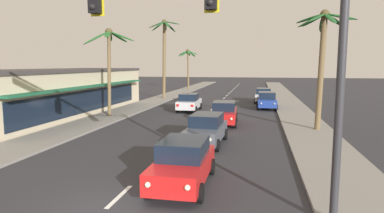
{
  "coord_description": "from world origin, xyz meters",
  "views": [
    {
      "loc": [
        4.51,
        -9.14,
        4.39
      ],
      "look_at": [
        1.06,
        8.0,
        2.2
      ],
      "focal_mm": 31.23,
      "sensor_mm": 36.0,
      "label": 1
    }
  ],
  "objects_px": {
    "sedan_fifth_in_queue": "(224,113)",
    "palm_right_second": "(323,44)",
    "palm_left_farthest": "(188,58)",
    "traffic_signal_mast": "(221,25)",
    "sedan_oncoming_far": "(189,102)",
    "palm_left_second": "(109,50)",
    "sedan_lead_at_stop_bar": "(183,162)",
    "storefront_strip_left": "(51,93)",
    "sedan_third_in_queue": "(206,129)",
    "sedan_parked_mid_kerb": "(267,100)",
    "sedan_parked_nearest_kerb": "(264,95)",
    "palm_left_third": "(164,46)"
  },
  "relations": [
    {
      "from": "sedan_oncoming_far",
      "to": "sedan_third_in_queue",
      "type": "bearing_deg",
      "value": -74.13
    },
    {
      "from": "sedan_fifth_in_queue",
      "to": "palm_left_second",
      "type": "bearing_deg",
      "value": 171.89
    },
    {
      "from": "sedan_third_in_queue",
      "to": "sedan_parked_nearest_kerb",
      "type": "distance_m",
      "value": 21.91
    },
    {
      "from": "traffic_signal_mast",
      "to": "sedan_oncoming_far",
      "type": "height_order",
      "value": "traffic_signal_mast"
    },
    {
      "from": "palm_left_farthest",
      "to": "sedan_oncoming_far",
      "type": "bearing_deg",
      "value": -77.64
    },
    {
      "from": "palm_right_second",
      "to": "palm_left_third",
      "type": "bearing_deg",
      "value": 130.82
    },
    {
      "from": "sedan_oncoming_far",
      "to": "storefront_strip_left",
      "type": "xyz_separation_m",
      "value": [
        -10.95,
        -5.41,
        1.16
      ]
    },
    {
      "from": "palm_left_second",
      "to": "sedan_lead_at_stop_bar",
      "type": "bearing_deg",
      "value": -56.35
    },
    {
      "from": "sedan_fifth_in_queue",
      "to": "palm_right_second",
      "type": "height_order",
      "value": "palm_right_second"
    },
    {
      "from": "palm_left_farthest",
      "to": "palm_right_second",
      "type": "xyz_separation_m",
      "value": [
        16.18,
        -34.06,
        0.19
      ]
    },
    {
      "from": "sedan_lead_at_stop_bar",
      "to": "sedan_fifth_in_queue",
      "type": "bearing_deg",
      "value": 89.38
    },
    {
      "from": "palm_left_third",
      "to": "palm_right_second",
      "type": "height_order",
      "value": "palm_left_third"
    },
    {
      "from": "sedan_lead_at_stop_bar",
      "to": "storefront_strip_left",
      "type": "height_order",
      "value": "storefront_strip_left"
    },
    {
      "from": "sedan_third_in_queue",
      "to": "sedan_fifth_in_queue",
      "type": "relative_size",
      "value": 1.0
    },
    {
      "from": "sedan_parked_nearest_kerb",
      "to": "sedan_parked_mid_kerb",
      "type": "distance_m",
      "value": 5.5
    },
    {
      "from": "palm_left_farthest",
      "to": "sedan_parked_nearest_kerb",
      "type": "bearing_deg",
      "value": -53.78
    },
    {
      "from": "traffic_signal_mast",
      "to": "sedan_parked_mid_kerb",
      "type": "height_order",
      "value": "traffic_signal_mast"
    },
    {
      "from": "sedan_fifth_in_queue",
      "to": "palm_left_farthest",
      "type": "relative_size",
      "value": 0.64
    },
    {
      "from": "sedan_third_in_queue",
      "to": "palm_left_second",
      "type": "distance_m",
      "value": 13.13
    },
    {
      "from": "palm_left_second",
      "to": "palm_left_farthest",
      "type": "distance_m",
      "value": 31.22
    },
    {
      "from": "traffic_signal_mast",
      "to": "sedan_parked_nearest_kerb",
      "type": "height_order",
      "value": "traffic_signal_mast"
    },
    {
      "from": "sedan_oncoming_far",
      "to": "palm_left_second",
      "type": "bearing_deg",
      "value": -138.01
    },
    {
      "from": "storefront_strip_left",
      "to": "sedan_oncoming_far",
      "type": "bearing_deg",
      "value": 26.29
    },
    {
      "from": "sedan_lead_at_stop_bar",
      "to": "storefront_strip_left",
      "type": "relative_size",
      "value": 0.18
    },
    {
      "from": "traffic_signal_mast",
      "to": "sedan_fifth_in_queue",
      "type": "height_order",
      "value": "traffic_signal_mast"
    },
    {
      "from": "sedan_lead_at_stop_bar",
      "to": "palm_left_third",
      "type": "bearing_deg",
      "value": 107.27
    },
    {
      "from": "traffic_signal_mast",
      "to": "sedan_parked_nearest_kerb",
      "type": "xyz_separation_m",
      "value": [
        1.6,
        30.37,
        -4.62
      ]
    },
    {
      "from": "palm_left_farthest",
      "to": "traffic_signal_mast",
      "type": "bearing_deg",
      "value": -76.85
    },
    {
      "from": "storefront_strip_left",
      "to": "palm_left_third",
      "type": "bearing_deg",
      "value": 70.87
    },
    {
      "from": "sedan_third_in_queue",
      "to": "sedan_parked_mid_kerb",
      "type": "xyz_separation_m",
      "value": [
        3.6,
        16.15,
        0.0
      ]
    },
    {
      "from": "sedan_parked_nearest_kerb",
      "to": "palm_left_farthest",
      "type": "bearing_deg",
      "value": 126.22
    },
    {
      "from": "sedan_parked_nearest_kerb",
      "to": "storefront_strip_left",
      "type": "height_order",
      "value": "storefront_strip_left"
    },
    {
      "from": "sedan_third_in_queue",
      "to": "palm_right_second",
      "type": "xyz_separation_m",
      "value": [
        6.78,
        5.03,
        4.86
      ]
    },
    {
      "from": "sedan_parked_mid_kerb",
      "to": "storefront_strip_left",
      "type": "xyz_separation_m",
      "value": [
        -18.24,
        -8.58,
        1.16
      ]
    },
    {
      "from": "sedan_fifth_in_queue",
      "to": "storefront_strip_left",
      "type": "distance_m",
      "value": 15.04
    },
    {
      "from": "sedan_oncoming_far",
      "to": "sedan_fifth_in_queue",
      "type": "bearing_deg",
      "value": -58.39
    },
    {
      "from": "storefront_strip_left",
      "to": "sedan_parked_mid_kerb",
      "type": "bearing_deg",
      "value": 25.2
    },
    {
      "from": "palm_left_second",
      "to": "palm_left_farthest",
      "type": "height_order",
      "value": "palm_left_second"
    },
    {
      "from": "traffic_signal_mast",
      "to": "palm_right_second",
      "type": "bearing_deg",
      "value": 69.95
    },
    {
      "from": "sedan_parked_mid_kerb",
      "to": "sedan_lead_at_stop_bar",
      "type": "bearing_deg",
      "value": -98.61
    },
    {
      "from": "traffic_signal_mast",
      "to": "palm_right_second",
      "type": "relative_size",
      "value": 1.32
    },
    {
      "from": "sedan_fifth_in_queue",
      "to": "palm_left_farthest",
      "type": "distance_m",
      "value": 34.34
    },
    {
      "from": "sedan_oncoming_far",
      "to": "palm_right_second",
      "type": "height_order",
      "value": "palm_right_second"
    },
    {
      "from": "sedan_parked_nearest_kerb",
      "to": "storefront_strip_left",
      "type": "bearing_deg",
      "value": -141.97
    },
    {
      "from": "traffic_signal_mast",
      "to": "palm_right_second",
      "type": "distance_m",
      "value": 14.64
    },
    {
      "from": "sedan_oncoming_far",
      "to": "palm_right_second",
      "type": "relative_size",
      "value": 0.57
    },
    {
      "from": "palm_left_farthest",
      "to": "storefront_strip_left",
      "type": "bearing_deg",
      "value": -99.43
    },
    {
      "from": "sedan_parked_mid_kerb",
      "to": "sedan_parked_nearest_kerb",
      "type": "bearing_deg",
      "value": 92.44
    },
    {
      "from": "traffic_signal_mast",
      "to": "sedan_parked_mid_kerb",
      "type": "xyz_separation_m",
      "value": [
        1.84,
        24.87,
        -4.62
      ]
    },
    {
      "from": "palm_left_farthest",
      "to": "storefront_strip_left",
      "type": "xyz_separation_m",
      "value": [
        -5.23,
        -31.52,
        -3.51
      ]
    }
  ]
}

